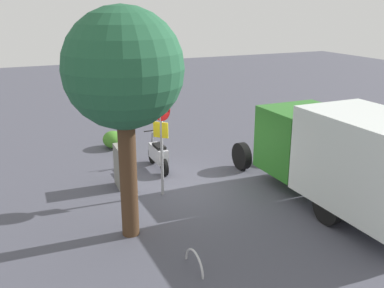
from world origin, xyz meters
name	(u,v)px	position (x,y,z in m)	size (l,w,h in m)	color
ground_plane	(185,189)	(0.00, 0.00, 0.00)	(60.00, 60.00, 0.00)	#484854
box_truck_near	(345,153)	(-2.81, -3.35, 1.54)	(6.94, 2.23, 2.74)	black
motorcycle	(158,155)	(1.87, 0.17, 0.52)	(1.81, 0.55, 1.20)	black
stop_sign	(161,129)	(-0.08, 0.76, 1.97)	(0.71, 0.33, 2.96)	#9E9EA3
street_tree	(123,71)	(-1.93, 2.24, 3.89)	(2.64, 2.64, 5.28)	#47301E
utility_cabinet	(124,166)	(0.94, 1.57, 0.64)	(0.77, 0.49, 1.28)	slate
bike_rack_hoop	(194,268)	(-3.87, 1.45, 0.00)	(0.85, 0.85, 0.05)	#B7B7BC
shrub_near_sign	(113,140)	(4.75, 0.96, 0.32)	(0.95, 0.78, 0.65)	#407F26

